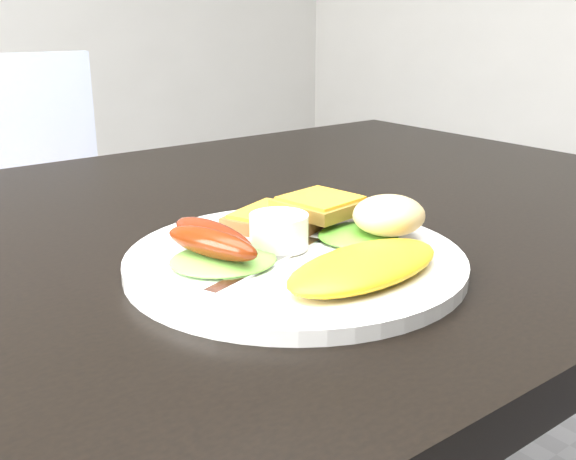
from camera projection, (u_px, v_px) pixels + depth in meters
dining_table at (241, 234)px, 0.74m from camera, size 1.20×0.80×0.04m
dining_chair at (51, 262)px, 1.44m from camera, size 0.39×0.39×0.04m
plate at (295, 261)px, 0.59m from camera, size 0.30×0.30×0.01m
lettuce_left at (223, 260)px, 0.56m from camera, size 0.11×0.11×0.01m
lettuce_right at (359, 235)px, 0.63m from camera, size 0.09×0.09×0.01m
omelette at (365, 266)px, 0.53m from camera, size 0.16×0.09×0.02m
sausage_a at (212, 243)px, 0.55m from camera, size 0.05×0.10×0.02m
sausage_b at (212, 235)px, 0.57m from camera, size 0.04×0.10×0.02m
ramekin at (279, 231)px, 0.59m from camera, size 0.06×0.06×0.03m
toast_a at (278, 221)px, 0.66m from camera, size 0.11×0.11×0.01m
toast_b at (321, 206)px, 0.66m from camera, size 0.08×0.08×0.01m
potato_salad at (389, 215)px, 0.62m from camera, size 0.08×0.07×0.04m
fork at (268, 264)px, 0.56m from camera, size 0.15×0.06×0.00m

